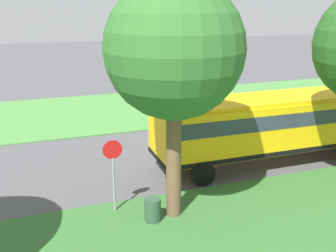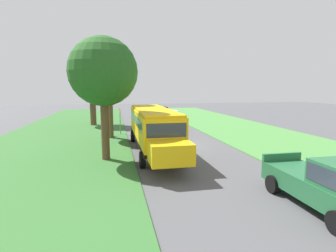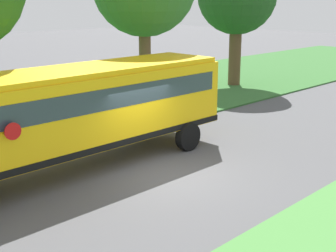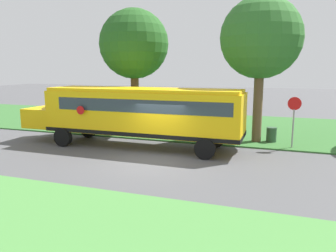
# 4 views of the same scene
# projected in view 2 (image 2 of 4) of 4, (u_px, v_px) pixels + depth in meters

# --- Properties ---
(ground_plane) EXTENTS (120.00, 120.00, 0.00)m
(ground_plane) POSITION_uv_depth(u_px,v_px,m) (179.00, 145.00, 21.66)
(ground_plane) COLOR #4C4C4F
(grass_verge) EXTENTS (12.00, 80.00, 0.08)m
(grass_verge) POSITION_uv_depth(u_px,v_px,m) (50.00, 150.00, 19.65)
(grass_verge) COLOR #33662D
(grass_verge) RESTS_ON ground
(grass_far_side) EXTENTS (10.00, 80.00, 0.07)m
(grass_far_side) POSITION_uv_depth(u_px,v_px,m) (276.00, 140.00, 23.46)
(grass_far_side) COLOR #47843D
(grass_far_side) RESTS_ON ground
(school_bus) EXTENTS (2.84, 12.42, 3.16)m
(school_bus) POSITION_uv_depth(u_px,v_px,m) (153.00, 126.00, 19.22)
(school_bus) COLOR yellow
(school_bus) RESTS_ON ground
(car_white_nearest) EXTENTS (2.02, 4.40, 1.56)m
(car_white_nearest) POSITION_uv_depth(u_px,v_px,m) (172.00, 115.00, 36.89)
(car_white_nearest) COLOR silver
(car_white_nearest) RESTS_ON ground
(car_black_middle) EXTENTS (2.02, 4.40, 1.56)m
(car_black_middle) POSITION_uv_depth(u_px,v_px,m) (162.00, 111.00, 44.25)
(car_black_middle) COLOR black
(car_black_middle) RESTS_ON ground
(pickup_truck) EXTENTS (2.28, 5.40, 2.10)m
(pickup_truck) POSITION_uv_depth(u_px,v_px,m) (330.00, 184.00, 9.84)
(pickup_truck) COLOR #236038
(pickup_truck) RESTS_ON ground
(oak_tree_beside_bus) EXTENTS (4.33, 4.33, 7.86)m
(oak_tree_beside_bus) POSITION_uv_depth(u_px,v_px,m) (104.00, 70.00, 16.27)
(oak_tree_beside_bus) COLOR brown
(oak_tree_beside_bus) RESTS_ON ground
(oak_tree_roadside_mid) EXTENTS (4.43, 4.43, 8.04)m
(oak_tree_roadside_mid) POSITION_uv_depth(u_px,v_px,m) (108.00, 76.00, 23.81)
(oak_tree_roadside_mid) COLOR brown
(oak_tree_roadside_mid) RESTS_ON ground
(oak_tree_far_end) EXTENTS (4.69, 4.69, 7.79)m
(oak_tree_far_end) POSITION_uv_depth(u_px,v_px,m) (93.00, 82.00, 32.56)
(oak_tree_far_end) COLOR brown
(oak_tree_far_end) RESTS_ON ground
(stop_sign) EXTENTS (0.08, 0.68, 2.74)m
(stop_sign) POSITION_uv_depth(u_px,v_px,m) (120.00, 118.00, 26.39)
(stop_sign) COLOR gray
(stop_sign) RESTS_ON ground
(trash_bin) EXTENTS (0.56, 0.56, 0.90)m
(trash_bin) POSITION_uv_depth(u_px,v_px,m) (109.00, 132.00, 25.31)
(trash_bin) COLOR #2D4C33
(trash_bin) RESTS_ON ground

